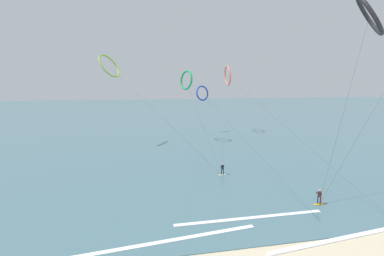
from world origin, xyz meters
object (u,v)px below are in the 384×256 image
at_px(kite_emerald, 186,80).
at_px(kite_cobalt, 202,93).
at_px(surfer_amber, 319,198).
at_px(kite_lime, 109,66).
at_px(kite_coral, 228,76).
at_px(surfer_ivory, 222,170).
at_px(kite_charcoal, 369,15).

xyz_separation_m(kite_emerald, kite_cobalt, (6.05, 10.54, -3.26)).
relative_size(surfer_amber, kite_emerald, 0.07).
bearing_deg(kite_lime, kite_cobalt, -30.37).
bearing_deg(kite_coral, surfer_amber, 177.43).
bearing_deg(kite_emerald, kite_coral, 103.17).
bearing_deg(kite_coral, surfer_ivory, 163.45).
height_order(surfer_amber, kite_cobalt, kite_cobalt).
bearing_deg(kite_lime, kite_coral, -37.42).
height_order(surfer_ivory, kite_cobalt, kite_cobalt).
distance_m(surfer_amber, kite_emerald, 37.85).
height_order(kite_charcoal, kite_coral, kite_charcoal).
bearing_deg(kite_cobalt, kite_lime, -177.86).
bearing_deg(kite_cobalt, kite_coral, -32.94).
bearing_deg(kite_lime, kite_emerald, -54.12).
distance_m(surfer_amber, surfer_ivory, 13.69).
xyz_separation_m(surfer_ivory, kite_emerald, (-1.17, 23.03, 12.85)).
bearing_deg(surfer_amber, kite_charcoal, 71.21).
distance_m(surfer_ivory, kite_cobalt, 35.26).
bearing_deg(kite_cobalt, surfer_ivory, -124.78).
bearing_deg(kite_lime, surfer_amber, -112.84).
bearing_deg(kite_lime, surfer_ivory, -111.13).
bearing_deg(kite_lime, kite_charcoal, -105.23).
distance_m(kite_coral, kite_cobalt, 7.88).
relative_size(surfer_amber, kite_cobalt, 0.03).
height_order(kite_charcoal, kite_cobalt, kite_charcoal).
height_order(kite_lime, kite_emerald, kite_lime).
relative_size(kite_emerald, kite_coral, 0.48).
relative_size(kite_emerald, kite_cobalt, 0.50).
height_order(kite_charcoal, kite_emerald, kite_charcoal).
distance_m(surfer_ivory, kite_emerald, 26.40).
xyz_separation_m(kite_charcoal, kite_lime, (-30.06, 31.35, -4.02)).
distance_m(kite_lime, kite_coral, 30.36).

